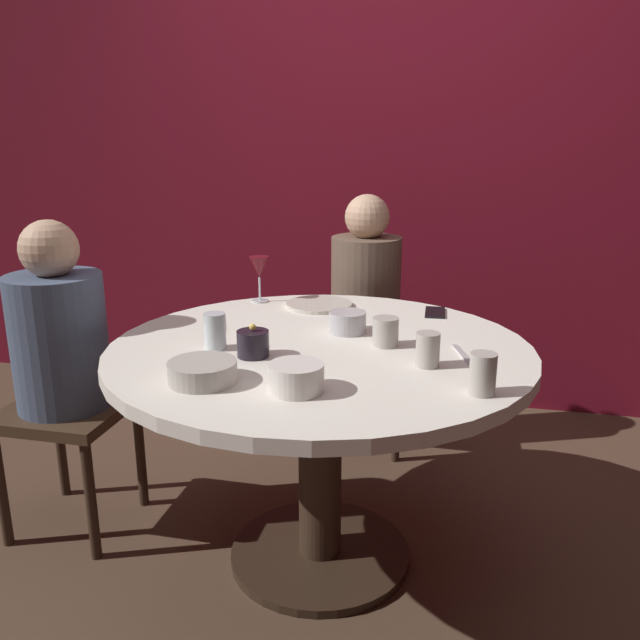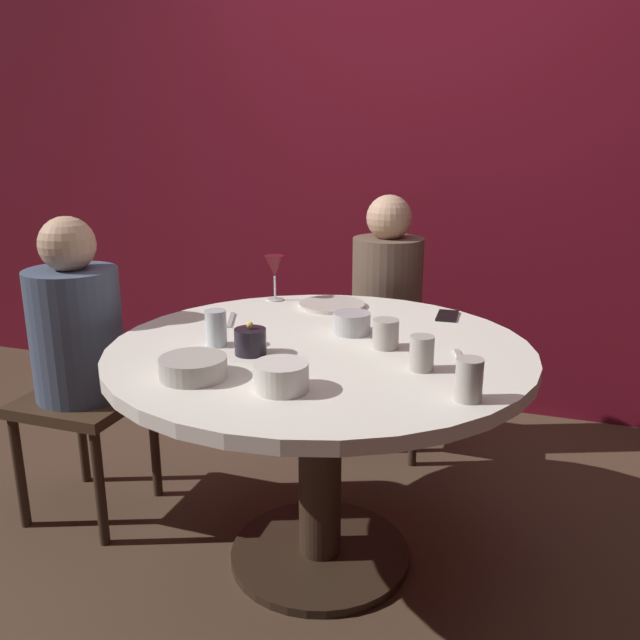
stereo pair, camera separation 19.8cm
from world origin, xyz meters
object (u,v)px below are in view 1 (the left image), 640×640
dining_table (320,394)px  bowl_serving_large (347,322)px  cup_center_front (215,331)px  candle_holder (253,343)px  bowl_salad_center (203,372)px  cup_by_right_diner (428,350)px  wine_glass (259,269)px  seated_diner_left (60,344)px  seated_diner_back (366,293)px  cell_phone (435,312)px  dinner_plate (319,305)px  cup_near_candle (483,374)px  bowl_small_white (296,378)px  cup_by_left_diner (385,332)px

dining_table → bowl_serving_large: size_ratio=10.70×
cup_center_front → candle_holder: bearing=-17.2°
dining_table → bowl_salad_center: bearing=-122.0°
cup_by_right_diner → bowl_serving_large: bearing=135.9°
wine_glass → bowl_serving_large: bearing=-38.7°
seated_diner_left → candle_holder: (0.74, -0.14, 0.10)m
seated_diner_back → cell_phone: (0.32, -0.46, 0.06)m
seated_diner_back → candle_holder: 1.07m
cup_center_front → dinner_plate: bearing=70.8°
wine_glass → cup_near_candle: (0.83, -0.76, -0.08)m
bowl_small_white → cell_phone: bearing=70.1°
cell_phone → bowl_salad_center: 0.99m
seated_diner_left → wine_glass: bearing=40.2°
bowl_small_white → cup_near_candle: bearing=10.7°
bowl_small_white → cup_center_front: 0.42m
cell_phone → cup_by_right_diner: bearing=88.4°
dinner_plate → cup_by_left_diner: 0.51m
bowl_small_white → cup_by_right_diner: (0.31, 0.26, 0.01)m
dining_table → bowl_salad_center: 0.47m
seated_diner_back → cup_near_candle: size_ratio=10.70×
wine_glass → dinner_plate: 0.27m
candle_holder → seated_diner_left: bearing=168.9°
seated_diner_back → bowl_serving_large: bearing=4.4°
cell_phone → cup_by_right_diner: size_ratio=1.45×
candle_holder → dinner_plate: size_ratio=0.40×
bowl_serving_large → cup_by_right_diner: cup_by_right_diner is taller
bowl_salad_center → cup_by_left_diner: size_ratio=2.05×
dinner_plate → cup_center_front: size_ratio=2.24×
dining_table → seated_diner_left: size_ratio=1.17×
wine_glass → seated_diner_back: bearing=51.3°
seated_diner_left → cup_center_front: 0.63m
cell_phone → dinner_plate: bearing=-3.1°
bowl_salad_center → cup_near_candle: (0.71, 0.08, 0.02)m
wine_glass → cup_by_right_diner: bearing=-41.0°
dinner_plate → cup_by_right_diner: bearing=-52.3°
seated_diner_left → bowl_serving_large: size_ratio=9.16×
cup_center_front → bowl_salad_center: bearing=-75.3°
seated_diner_left → cup_near_candle: size_ratio=10.51×
wine_glass → bowl_salad_center: 0.86m
seated_diner_left → cell_phone: seated_diner_left is taller
bowl_serving_large → cup_center_front: size_ratio=1.10×
candle_holder → cup_by_left_diner: (0.36, 0.18, 0.01)m
dining_table → cup_near_candle: size_ratio=12.27×
seated_diner_left → cup_by_left_diner: bearing=2.1°
seated_diner_back → bowl_salad_center: 1.30m
cup_center_front → cup_by_right_diner: bearing=-1.2°
cup_near_candle → dining_table: bearing=148.8°
dining_table → cup_center_front: size_ratio=11.77×
cup_by_right_diner → cell_phone: bearing=91.0°
dinner_plate → dining_table: bearing=-76.8°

